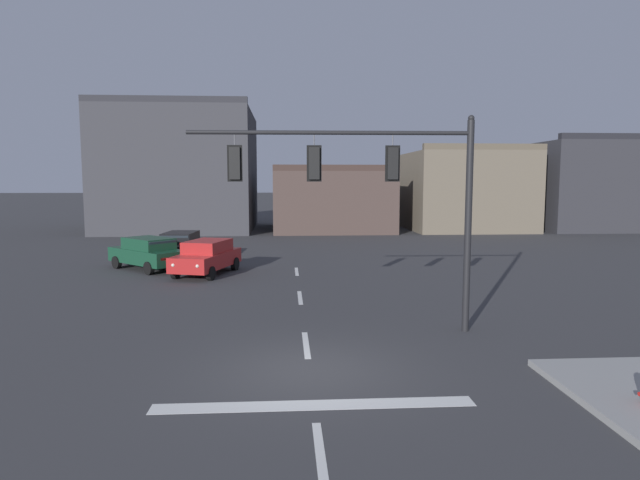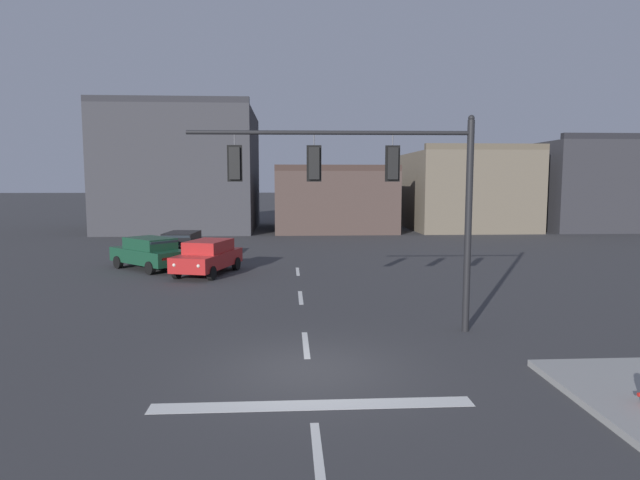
% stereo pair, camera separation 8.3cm
% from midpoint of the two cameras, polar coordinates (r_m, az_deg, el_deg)
% --- Properties ---
extents(ground_plane, '(400.00, 400.00, 0.00)m').
position_cam_midpoint_polar(ground_plane, '(13.08, -1.02, -13.49)').
color(ground_plane, '#353538').
extents(stop_bar_paint, '(6.40, 0.50, 0.01)m').
position_cam_midpoint_polar(stop_bar_paint, '(11.22, -0.58, -16.91)').
color(stop_bar_paint, silver).
rests_on(stop_bar_paint, ground).
extents(lane_centreline, '(0.16, 26.40, 0.01)m').
position_cam_midpoint_polar(lane_centreline, '(14.98, -1.34, -10.90)').
color(lane_centreline, silver).
rests_on(lane_centreline, ground).
extents(signal_mast_near_side, '(8.13, 0.49, 6.27)m').
position_cam_midpoint_polar(signal_mast_near_side, '(15.66, 5.95, 6.11)').
color(signal_mast_near_side, black).
rests_on(signal_mast_near_side, ground).
extents(car_lot_nearside, '(4.42, 4.35, 1.61)m').
position_cam_midpoint_polar(car_lot_nearside, '(28.47, -17.39, -1.26)').
color(car_lot_nearside, '#143D28').
rests_on(car_lot_nearside, ground).
extents(car_lot_middle, '(2.18, 4.56, 1.61)m').
position_cam_midpoint_polar(car_lot_middle, '(31.10, -14.13, -0.55)').
color(car_lot_middle, black).
rests_on(car_lot_middle, ground).
extents(car_lot_farside, '(2.98, 4.73, 1.61)m').
position_cam_midpoint_polar(car_lot_farside, '(26.34, -11.57, -1.68)').
color(car_lot_farside, '#A81E1E').
rests_on(car_lot_farside, ground).
extents(building_row, '(50.63, 13.59, 11.03)m').
position_cam_midpoint_polar(building_row, '(50.03, 2.88, 6.01)').
color(building_row, '#38383D').
rests_on(building_row, ground).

